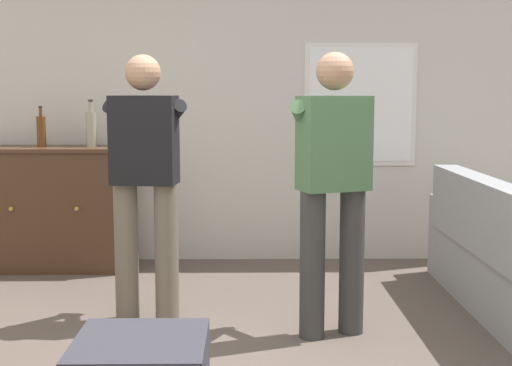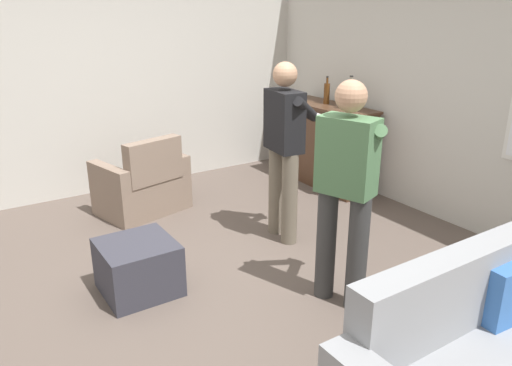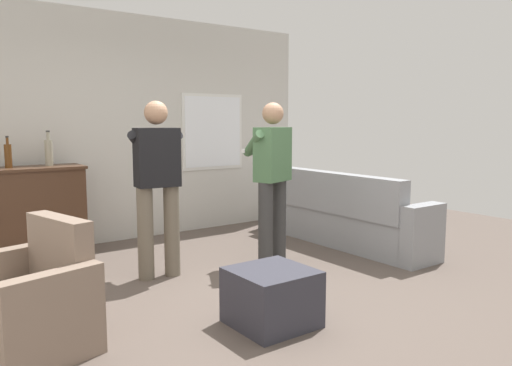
{
  "view_description": "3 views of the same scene",
  "coord_description": "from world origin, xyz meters",
  "px_view_note": "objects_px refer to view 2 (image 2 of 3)",
  "views": [
    {
      "loc": [
        0.26,
        -3.49,
        1.45
      ],
      "look_at": [
        0.32,
        0.41,
        0.95
      ],
      "focal_mm": 50.0,
      "sensor_mm": 36.0,
      "label": 1
    },
    {
      "loc": [
        3.21,
        -1.69,
        2.14
      ],
      "look_at": [
        0.34,
        0.17,
        0.92
      ],
      "focal_mm": 35.0,
      "sensor_mm": 36.0,
      "label": 2
    },
    {
      "loc": [
        -2.35,
        -3.37,
        1.49
      ],
      "look_at": [
        0.29,
        0.26,
        0.93
      ],
      "focal_mm": 35.0,
      "sensor_mm": 36.0,
      "label": 3
    }
  ],
  "objects_px": {
    "armchair": "(143,187)",
    "bottle_wine_green": "(327,93)",
    "couch": "(510,333)",
    "person_standing_left": "(285,144)",
    "sideboard_cabinet": "(326,145)",
    "ottoman": "(138,267)",
    "bottle_liquor_amber": "(350,96)",
    "person_standing_right": "(346,185)"
  },
  "relations": [
    {
      "from": "couch",
      "to": "ottoman",
      "type": "distance_m",
      "value": 2.61
    },
    {
      "from": "bottle_wine_green",
      "to": "bottle_liquor_amber",
      "type": "height_order",
      "value": "bottle_liquor_amber"
    },
    {
      "from": "person_standing_left",
      "to": "ottoman",
      "type": "bearing_deg",
      "value": -83.3
    },
    {
      "from": "sideboard_cabinet",
      "to": "bottle_liquor_amber",
      "type": "xyz_separation_m",
      "value": [
        0.33,
        0.03,
        0.65
      ]
    },
    {
      "from": "couch",
      "to": "person_standing_left",
      "type": "bearing_deg",
      "value": 178.34
    },
    {
      "from": "sideboard_cabinet",
      "to": "armchair",
      "type": "bearing_deg",
      "value": -99.5
    },
    {
      "from": "bottle_wine_green",
      "to": "person_standing_left",
      "type": "bearing_deg",
      "value": -53.14
    },
    {
      "from": "sideboard_cabinet",
      "to": "person_standing_left",
      "type": "relative_size",
      "value": 0.79
    },
    {
      "from": "bottle_wine_green",
      "to": "person_standing_left",
      "type": "relative_size",
      "value": 0.2
    },
    {
      "from": "bottle_liquor_amber",
      "to": "person_standing_right",
      "type": "height_order",
      "value": "person_standing_right"
    },
    {
      "from": "ottoman",
      "to": "bottle_liquor_amber",
      "type": "bearing_deg",
      "value": 105.49
    },
    {
      "from": "bottle_wine_green",
      "to": "person_standing_right",
      "type": "xyz_separation_m",
      "value": [
        2.17,
        -1.67,
        -0.2
      ]
    },
    {
      "from": "sideboard_cabinet",
      "to": "person_standing_left",
      "type": "xyz_separation_m",
      "value": [
        0.96,
        -1.35,
        0.43
      ]
    },
    {
      "from": "bottle_liquor_amber",
      "to": "couch",
      "type": "bearing_deg",
      "value": -26.08
    },
    {
      "from": "armchair",
      "to": "sideboard_cabinet",
      "type": "distance_m",
      "value": 2.3
    },
    {
      "from": "sideboard_cabinet",
      "to": "person_standing_right",
      "type": "bearing_deg",
      "value": -38.06
    },
    {
      "from": "armchair",
      "to": "bottle_wine_green",
      "type": "relative_size",
      "value": 3.03
    },
    {
      "from": "couch",
      "to": "sideboard_cabinet",
      "type": "bearing_deg",
      "value": 156.71
    },
    {
      "from": "sideboard_cabinet",
      "to": "person_standing_left",
      "type": "distance_m",
      "value": 1.71
    },
    {
      "from": "sideboard_cabinet",
      "to": "ottoman",
      "type": "xyz_separation_m",
      "value": [
        1.14,
        -2.89,
        -0.3
      ]
    },
    {
      "from": "couch",
      "to": "person_standing_left",
      "type": "distance_m",
      "value": 2.41
    },
    {
      "from": "bottle_liquor_amber",
      "to": "person_standing_left",
      "type": "distance_m",
      "value": 1.53
    },
    {
      "from": "bottle_wine_green",
      "to": "bottle_liquor_amber",
      "type": "distance_m",
      "value": 0.41
    },
    {
      "from": "armchair",
      "to": "bottle_wine_green",
      "type": "xyz_separation_m",
      "value": [
        0.31,
        2.28,
        0.85
      ]
    },
    {
      "from": "couch",
      "to": "person_standing_left",
      "type": "height_order",
      "value": "person_standing_left"
    },
    {
      "from": "couch",
      "to": "sideboard_cabinet",
      "type": "relative_size",
      "value": 1.91
    },
    {
      "from": "armchair",
      "to": "ottoman",
      "type": "xyz_separation_m",
      "value": [
        1.52,
        -0.63,
        -0.08
      ]
    },
    {
      "from": "armchair",
      "to": "sideboard_cabinet",
      "type": "height_order",
      "value": "sideboard_cabinet"
    },
    {
      "from": "couch",
      "to": "person_standing_right",
      "type": "height_order",
      "value": "person_standing_right"
    },
    {
      "from": "sideboard_cabinet",
      "to": "bottle_wine_green",
      "type": "xyz_separation_m",
      "value": [
        -0.07,
        0.03,
        0.63
      ]
    },
    {
      "from": "armchair",
      "to": "person_standing_left",
      "type": "distance_m",
      "value": 1.74
    },
    {
      "from": "couch",
      "to": "person_standing_right",
      "type": "distance_m",
      "value": 1.36
    },
    {
      "from": "person_standing_left",
      "to": "person_standing_right",
      "type": "bearing_deg",
      "value": -14.47
    },
    {
      "from": "armchair",
      "to": "bottle_liquor_amber",
      "type": "distance_m",
      "value": 2.55
    },
    {
      "from": "bottle_wine_green",
      "to": "sideboard_cabinet",
      "type": "bearing_deg",
      "value": -21.04
    },
    {
      "from": "ottoman",
      "to": "armchair",
      "type": "bearing_deg",
      "value": 157.42
    },
    {
      "from": "ottoman",
      "to": "person_standing_left",
      "type": "relative_size",
      "value": 0.33
    },
    {
      "from": "couch",
      "to": "person_standing_left",
      "type": "relative_size",
      "value": 1.51
    },
    {
      "from": "person_standing_right",
      "to": "armchair",
      "type": "bearing_deg",
      "value": -166.19
    },
    {
      "from": "couch",
      "to": "bottle_liquor_amber",
      "type": "bearing_deg",
      "value": 153.92
    },
    {
      "from": "sideboard_cabinet",
      "to": "bottle_wine_green",
      "type": "relative_size",
      "value": 4.01
    },
    {
      "from": "couch",
      "to": "armchair",
      "type": "height_order",
      "value": "couch"
    }
  ]
}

